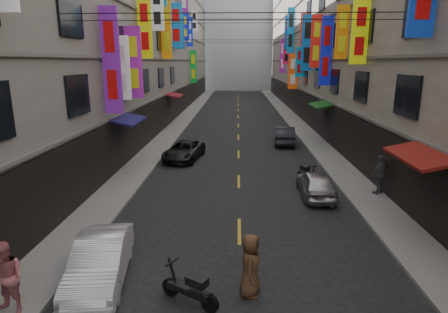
# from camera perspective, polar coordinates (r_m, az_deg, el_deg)

# --- Properties ---
(sidewalk_left) EXTENTS (2.00, 90.00, 0.12)m
(sidewalk_left) POSITION_cam_1_polar(r_m,az_deg,el_deg) (37.91, -6.96, 4.87)
(sidewalk_left) COLOR slate
(sidewalk_left) RESTS_ON ground
(sidewalk_right) EXTENTS (2.00, 90.00, 0.12)m
(sidewalk_right) POSITION_cam_1_polar(r_m,az_deg,el_deg) (37.95, 11.31, 4.71)
(sidewalk_right) COLOR slate
(sidewalk_right) RESTS_ON ground
(building_row_left) EXTENTS (10.14, 90.00, 19.00)m
(building_row_left) POSITION_cam_1_polar(r_m,az_deg,el_deg) (38.95, -16.62, 18.57)
(building_row_left) COLOR gray
(building_row_left) RESTS_ON ground
(building_row_right) EXTENTS (10.14, 90.00, 19.00)m
(building_row_right) POSITION_cam_1_polar(r_m,az_deg,el_deg) (39.02, 21.20, 18.22)
(building_row_right) COLOR #A99C8E
(building_row_right) RESTS_ON ground
(haze_block) EXTENTS (18.00, 8.00, 22.00)m
(haze_block) POSITION_cam_1_polar(r_m,az_deg,el_deg) (87.08, 2.19, 17.43)
(haze_block) COLOR #B2BBC7
(haze_block) RESTS_ON ground
(shop_signage) EXTENTS (14.00, 55.00, 12.83)m
(shop_signage) POSITION_cam_1_polar(r_m,az_deg,el_deg) (29.92, 2.51, 19.76)
(shop_signage) COLOR blue
(shop_signage) RESTS_ON ground
(street_awnings) EXTENTS (13.99, 35.20, 0.41)m
(street_awnings) POSITION_cam_1_polar(r_m,az_deg,el_deg) (21.22, -1.09, 5.64)
(street_awnings) COLOR #144D28
(street_awnings) RESTS_ON ground
(overhead_cables) EXTENTS (14.00, 38.04, 1.24)m
(overhead_cables) POSITION_cam_1_polar(r_m,az_deg,el_deg) (25.09, 2.43, 20.25)
(overhead_cables) COLOR black
(overhead_cables) RESTS_ON ground
(lane_markings) EXTENTS (0.12, 80.20, 0.01)m
(lane_markings) POSITION_cam_1_polar(r_m,az_deg,el_deg) (34.51, 2.19, 3.95)
(lane_markings) COLOR gold
(lane_markings) RESTS_ON ground
(scooter_crossing) EXTENTS (1.61, 1.03, 1.14)m
(scooter_crossing) POSITION_cam_1_polar(r_m,az_deg,el_deg) (10.36, -5.14, -19.46)
(scooter_crossing) COLOR black
(scooter_crossing) RESTS_ON ground
(scooter_far_right) EXTENTS (0.78, 1.74, 1.14)m
(scooter_far_right) POSITION_cam_1_polar(r_m,az_deg,el_deg) (20.03, 12.47, -2.73)
(scooter_far_right) COLOR black
(scooter_far_right) RESTS_ON ground
(car_left_mid) EXTENTS (1.94, 4.13, 1.31)m
(car_left_mid) POSITION_cam_1_polar(r_m,az_deg,el_deg) (11.64, -18.36, -14.88)
(car_left_mid) COLOR white
(car_left_mid) RESTS_ON ground
(car_left_far) EXTENTS (2.63, 4.53, 1.19)m
(car_left_far) POSITION_cam_1_polar(r_m,az_deg,el_deg) (24.34, -6.11, 0.91)
(car_left_far) COLOR black
(car_left_far) RESTS_ON ground
(car_right_mid) EXTENTS (1.49, 3.65, 1.24)m
(car_right_mid) POSITION_cam_1_polar(r_m,az_deg,el_deg) (18.12, 13.81, -4.04)
(car_right_mid) COLOR #B2B2B7
(car_right_mid) RESTS_ON ground
(car_right_far) EXTENTS (1.84, 4.29, 1.37)m
(car_right_far) POSITION_cam_1_polar(r_m,az_deg,el_deg) (29.17, 9.22, 3.22)
(car_right_far) COLOR #25252C
(car_right_far) RESTS_ON ground
(pedestrian_lfar) EXTENTS (1.05, 0.84, 1.89)m
(pedestrian_lfar) POSITION_cam_1_polar(r_m,az_deg,el_deg) (10.90, -30.27, -15.86)
(pedestrian_lfar) COLOR #C36770
(pedestrian_lfar) RESTS_ON sidewalk_left
(pedestrian_rfar) EXTENTS (1.27, 1.13, 1.89)m
(pedestrian_rfar) POSITION_cam_1_polar(r_m,az_deg,el_deg) (18.94, 22.74, -2.55)
(pedestrian_rfar) COLOR #535355
(pedestrian_rfar) RESTS_ON sidewalk_right
(pedestrian_crossing) EXTENTS (0.69, 0.93, 1.77)m
(pedestrian_crossing) POSITION_cam_1_polar(r_m,az_deg,el_deg) (10.45, 4.03, -16.22)
(pedestrian_crossing) COLOR #513520
(pedestrian_crossing) RESTS_ON ground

